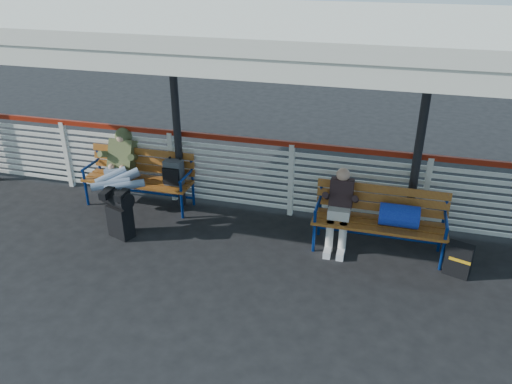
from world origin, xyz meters
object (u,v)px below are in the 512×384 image
(traveler_man, at_px, (119,174))
(suitcase_side, at_px, (459,260))
(companion_person, at_px, (340,208))
(luggage_stack, at_px, (119,212))
(bench_right, at_px, (388,215))
(bench_left, at_px, (148,173))

(traveler_man, relative_size, suitcase_side, 3.61)
(companion_person, bearing_deg, suitcase_side, -10.54)
(luggage_stack, distance_m, suitcase_side, 4.72)
(bench_right, distance_m, companion_person, 0.66)
(luggage_stack, relative_size, suitcase_side, 1.68)
(companion_person, xyz_separation_m, suitcase_side, (1.60, -0.30, -0.37))
(bench_left, bearing_deg, traveler_man, -129.28)
(luggage_stack, relative_size, companion_person, 0.65)
(bench_left, xyz_separation_m, traveler_man, (-0.30, -0.37, 0.10))
(bench_left, relative_size, companion_person, 1.57)
(suitcase_side, bearing_deg, companion_person, -172.17)
(traveler_man, xyz_separation_m, suitcase_side, (5.05, -0.37, -0.45))
(luggage_stack, bearing_deg, bench_right, 29.21)
(luggage_stack, distance_m, companion_person, 3.17)
(bench_left, bearing_deg, suitcase_side, -8.83)
(suitcase_side, bearing_deg, bench_left, -170.46)
(luggage_stack, height_order, bench_right, bench_right)
(bench_right, distance_m, suitcase_side, 1.06)
(traveler_man, distance_m, companion_person, 3.45)
(companion_person, bearing_deg, bench_left, 172.05)
(luggage_stack, xyz_separation_m, companion_person, (3.11, 0.60, 0.19))
(luggage_stack, bearing_deg, companion_person, 30.83)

